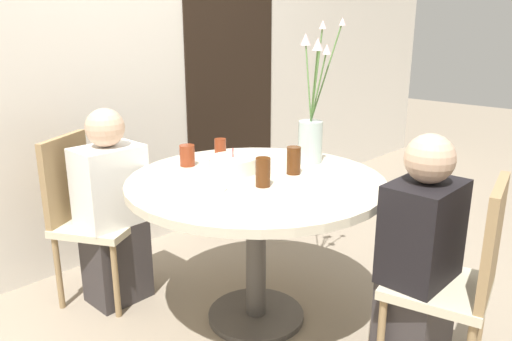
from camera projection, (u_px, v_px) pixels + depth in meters
The scene contains 15 objects.
ground_plane at pixel (256, 317), 2.63m from camera, with size 16.00×16.00×0.00m, color gray.
wall_back at pixel (109, 55), 3.08m from camera, with size 8.00×0.05×2.60m.
doorway_panel at pixel (232, 86), 3.84m from camera, with size 0.90×0.01×2.05m.
dining_table at pixel (256, 203), 2.45m from camera, with size 1.25×1.25×0.77m.
chair_right_flank at pixel (86, 209), 2.71m from camera, with size 0.54×0.54×0.92m.
chair_far_back at pixel (459, 273), 2.01m from camera, with size 0.48×0.48×0.92m.
birthday_cake at pixel (233, 164), 2.50m from camera, with size 0.24×0.24×0.12m.
flower_vase at pixel (312, 125), 2.64m from camera, with size 0.29×0.28×0.75m.
side_plate at pixel (206, 188), 2.25m from camera, with size 0.19×0.19×0.01m.
drink_glass_0 at pixel (220, 149), 2.75m from camera, with size 0.06×0.06×0.11m.
drink_glass_1 at pixel (263, 172), 2.28m from camera, with size 0.07×0.07×0.13m.
drink_glass_2 at pixel (294, 160), 2.47m from camera, with size 0.07×0.07×0.14m.
drink_glass_3 at pixel (187, 155), 2.61m from camera, with size 0.08×0.08×0.11m.
person_guest at pixel (112, 214), 2.68m from camera, with size 0.34×0.24×1.08m.
person_boy at pixel (419, 267), 2.09m from camera, with size 0.34×0.24×1.08m.
Camera 1 is at (-1.68, -1.58, 1.49)m, focal length 35.00 mm.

